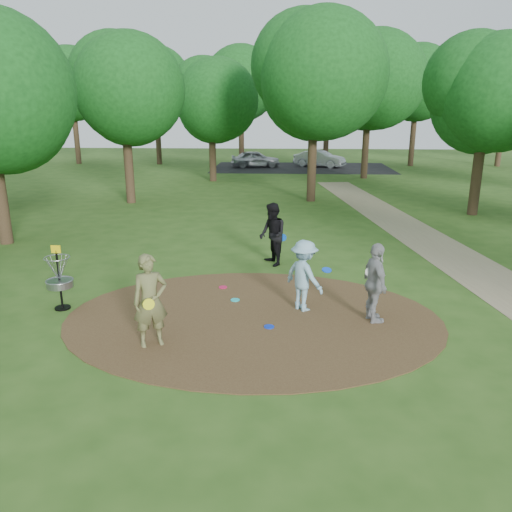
{
  "coord_description": "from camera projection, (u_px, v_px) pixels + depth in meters",
  "views": [
    {
      "loc": [
        0.67,
        -10.3,
        4.5
      ],
      "look_at": [
        0.0,
        1.2,
        1.1
      ],
      "focal_mm": 35.0,
      "sensor_mm": 36.0,
      "label": 1
    }
  ],
  "objects": [
    {
      "name": "ground",
      "position": [
        253.0,
        318.0,
        11.17
      ],
      "size": [
        100.0,
        100.0,
        0.0
      ],
      "primitive_type": "plane",
      "color": "#2D5119",
      "rests_on": "ground"
    },
    {
      "name": "dirt_clearing",
      "position": [
        253.0,
        318.0,
        11.17
      ],
      "size": [
        8.4,
        8.4,
        0.02
      ],
      "primitive_type": "cylinder",
      "color": "#47301C",
      "rests_on": "ground"
    },
    {
      "name": "footpath",
      "position": [
        512.0,
        292.0,
        12.73
      ],
      "size": [
        7.55,
        39.89,
        0.01
      ],
      "primitive_type": "cube",
      "rotation": [
        0.0,
        0.0,
        0.14
      ],
      "color": "#8C7A5B",
      "rests_on": "ground"
    },
    {
      "name": "parking_lot",
      "position": [
        302.0,
        168.0,
        39.78
      ],
      "size": [
        14.0,
        8.0,
        0.01
      ],
      "primitive_type": "cube",
      "color": "black",
      "rests_on": "ground"
    },
    {
      "name": "player_observer_with_disc",
      "position": [
        150.0,
        301.0,
        9.64
      ],
      "size": [
        0.81,
        0.71,
        1.87
      ],
      "color": "#67683C",
      "rests_on": "ground"
    },
    {
      "name": "player_throwing_with_disc",
      "position": [
        304.0,
        276.0,
        11.4
      ],
      "size": [
        1.25,
        1.21,
        1.67
      ],
      "color": "#88B6CA",
      "rests_on": "ground"
    },
    {
      "name": "player_walking_with_disc",
      "position": [
        272.0,
        235.0,
        14.75
      ],
      "size": [
        1.01,
        1.12,
        1.87
      ],
      "color": "black",
      "rests_on": "ground"
    },
    {
      "name": "player_waiting_with_disc",
      "position": [
        375.0,
        283.0,
        10.75
      ],
      "size": [
        0.65,
        1.11,
        1.78
      ],
      "color": "#939496",
      "rests_on": "ground"
    },
    {
      "name": "disc_ground_cyan",
      "position": [
        235.0,
        300.0,
        12.16
      ],
      "size": [
        0.22,
        0.22,
        0.02
      ],
      "primitive_type": "cylinder",
      "color": "#1BD1D8",
      "rests_on": "dirt_clearing"
    },
    {
      "name": "disc_ground_blue",
      "position": [
        269.0,
        327.0,
        10.67
      ],
      "size": [
        0.22,
        0.22,
        0.02
      ],
      "primitive_type": "cylinder",
      "color": "#0C2FDA",
      "rests_on": "dirt_clearing"
    },
    {
      "name": "disc_ground_red",
      "position": [
        223.0,
        287.0,
        13.03
      ],
      "size": [
        0.22,
        0.22,
        0.02
      ],
      "primitive_type": "cylinder",
      "color": "#DA154F",
      "rests_on": "dirt_clearing"
    },
    {
      "name": "car_left",
      "position": [
        255.0,
        159.0,
        39.93
      ],
      "size": [
        4.09,
        2.15,
        1.33
      ],
      "primitive_type": "imported",
      "rotation": [
        0.0,
        0.0,
        1.73
      ],
      "color": "#AAABB1",
      "rests_on": "ground"
    },
    {
      "name": "car_right",
      "position": [
        320.0,
        159.0,
        40.05
      ],
      "size": [
        4.29,
        2.97,
        1.34
      ],
      "primitive_type": "imported",
      "rotation": [
        0.0,
        0.0,
        1.15
      ],
      "color": "#A9ACB0",
      "rests_on": "ground"
    },
    {
      "name": "disc_golf_basket",
      "position": [
        59.0,
        273.0,
        11.46
      ],
      "size": [
        0.63,
        0.63,
        1.54
      ],
      "color": "black",
      "rests_on": "ground"
    },
    {
      "name": "tree_ring",
      "position": [
        301.0,
        90.0,
        18.76
      ],
      "size": [
        37.3,
        45.49,
        9.22
      ],
      "color": "#332316",
      "rests_on": "ground"
    }
  ]
}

